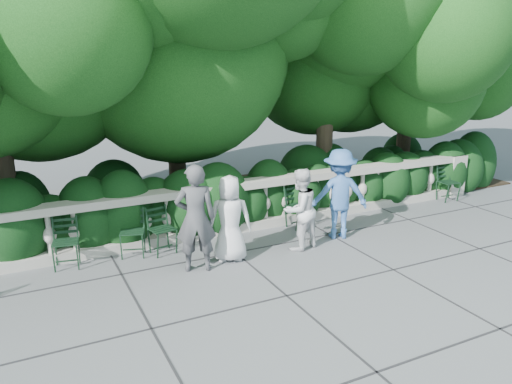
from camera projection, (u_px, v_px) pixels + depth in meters
name	position (u px, v px, depth m)	size (l,w,h in m)	color
ground	(283.00, 264.00, 8.32)	(90.00, 90.00, 0.00)	#53555B
balustrade	(238.00, 207.00, 9.74)	(12.00, 0.44, 1.00)	#9E998E
shrub_hedge	(215.00, 214.00, 10.90)	(15.00, 2.60, 1.70)	black
tree_canopy	(238.00, 24.00, 10.28)	(15.04, 6.52, 6.78)	#3F3023
chair_a	(67.00, 271.00, 8.06)	(0.44, 0.48, 0.84)	black
chair_b	(133.00, 259.00, 8.52)	(0.44, 0.48, 0.84)	black
chair_c	(167.00, 256.00, 8.66)	(0.44, 0.48, 0.84)	black
chair_d	(303.00, 229.00, 9.97)	(0.44, 0.48, 0.84)	black
chair_f	(451.00, 202.00, 11.73)	(0.44, 0.48, 0.84)	black
person_businessman	(230.00, 219.00, 8.30)	(0.72, 0.47, 1.47)	silver
person_woman_grey	(196.00, 218.00, 7.88)	(0.64, 0.42, 1.76)	#414246
person_casual_man	(300.00, 209.00, 8.80)	(0.71, 0.56, 1.47)	silver
person_older_blue	(339.00, 194.00, 9.32)	(1.10, 0.63, 1.70)	#3762A5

